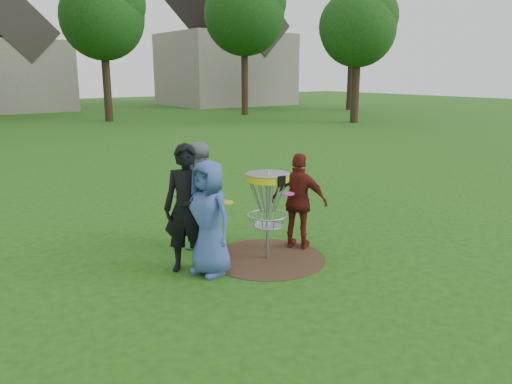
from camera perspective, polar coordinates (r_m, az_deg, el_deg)
ground at (r=7.80m, az=1.31°, el=-7.57°), size 100.00×100.00×0.00m
dirt_patch at (r=7.80m, az=1.31°, el=-7.55°), size 1.80×1.80×0.01m
player_blue at (r=7.02m, az=-5.44°, el=-2.98°), size 0.71×0.91×1.65m
player_black at (r=7.13m, az=-7.87°, el=-1.90°), size 0.80×0.78×1.86m
player_grey at (r=8.10m, az=-6.75°, el=-0.42°), size 0.95×0.79×1.74m
player_maroon at (r=8.06m, az=4.96°, el=-1.08°), size 0.82×0.98×1.57m
disc_on_grass at (r=7.39m, az=-5.25°, el=-8.80°), size 0.22×0.22×0.02m
disc_golf_basket at (r=7.50m, az=1.36°, el=-0.29°), size 0.66×0.67×1.38m
held_discs at (r=7.48m, az=-2.60°, el=-0.14°), size 1.59×1.05×0.20m
house_row at (r=39.93m, az=-23.69°, el=14.38°), size 44.50×10.65×11.62m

